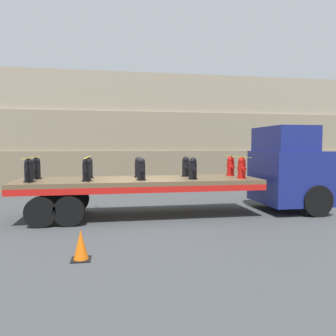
# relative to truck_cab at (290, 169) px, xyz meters

# --- Properties ---
(ground_plane) EXTENTS (120.00, 120.00, 0.00)m
(ground_plane) POSITION_rel_truck_cab_xyz_m (-5.71, 0.00, -1.58)
(ground_plane) COLOR #3F4244
(rock_cliff) EXTENTS (60.00, 3.30, 6.59)m
(rock_cliff) POSITION_rel_truck_cab_xyz_m (-5.71, 8.45, 1.71)
(rock_cliff) COLOR #84755B
(rock_cliff) RESTS_ON ground_plane
(truck_cab) EXTENTS (2.22, 2.71, 3.18)m
(truck_cab) POSITION_rel_truck_cab_xyz_m (0.00, 0.00, 0.00)
(truck_cab) COLOR navy
(truck_cab) RESTS_ON ground_plane
(flatbed_trailer) EXTENTS (8.30, 2.56, 1.32)m
(flatbed_trailer) POSITION_rel_truck_cab_xyz_m (-6.38, 0.00, -0.54)
(flatbed_trailer) COLOR brown
(flatbed_trailer) RESTS_ON ground_plane
(fire_hydrant_black_near_0) EXTENTS (0.34, 0.56, 0.75)m
(fire_hydrant_black_near_0) POSITION_rel_truck_cab_xyz_m (-9.26, -0.54, 0.10)
(fire_hydrant_black_near_0) COLOR black
(fire_hydrant_black_near_0) RESTS_ON flatbed_trailer
(fire_hydrant_black_far_0) EXTENTS (0.34, 0.56, 0.75)m
(fire_hydrant_black_far_0) POSITION_rel_truck_cab_xyz_m (-9.26, 0.54, 0.10)
(fire_hydrant_black_far_0) COLOR black
(fire_hydrant_black_far_0) RESTS_ON flatbed_trailer
(fire_hydrant_black_near_1) EXTENTS (0.34, 0.56, 0.75)m
(fire_hydrant_black_near_1) POSITION_rel_truck_cab_xyz_m (-7.49, -0.54, 0.10)
(fire_hydrant_black_near_1) COLOR black
(fire_hydrant_black_near_1) RESTS_ON flatbed_trailer
(fire_hydrant_black_far_1) EXTENTS (0.34, 0.56, 0.75)m
(fire_hydrant_black_far_1) POSITION_rel_truck_cab_xyz_m (-7.49, 0.54, 0.10)
(fire_hydrant_black_far_1) COLOR black
(fire_hydrant_black_far_1) RESTS_ON flatbed_trailer
(fire_hydrant_black_near_2) EXTENTS (0.34, 0.56, 0.75)m
(fire_hydrant_black_near_2) POSITION_rel_truck_cab_xyz_m (-5.71, -0.54, 0.10)
(fire_hydrant_black_near_2) COLOR black
(fire_hydrant_black_near_2) RESTS_ON flatbed_trailer
(fire_hydrant_black_far_2) EXTENTS (0.34, 0.56, 0.75)m
(fire_hydrant_black_far_2) POSITION_rel_truck_cab_xyz_m (-5.71, 0.54, 0.10)
(fire_hydrant_black_far_2) COLOR black
(fire_hydrant_black_far_2) RESTS_ON flatbed_trailer
(fire_hydrant_black_near_3) EXTENTS (0.34, 0.56, 0.75)m
(fire_hydrant_black_near_3) POSITION_rel_truck_cab_xyz_m (-3.94, -0.54, 0.10)
(fire_hydrant_black_near_3) COLOR black
(fire_hydrant_black_near_3) RESTS_ON flatbed_trailer
(fire_hydrant_black_far_3) EXTENTS (0.34, 0.56, 0.75)m
(fire_hydrant_black_far_3) POSITION_rel_truck_cab_xyz_m (-3.94, 0.54, 0.10)
(fire_hydrant_black_far_3) COLOR black
(fire_hydrant_black_far_3) RESTS_ON flatbed_trailer
(fire_hydrant_red_near_4) EXTENTS (0.34, 0.56, 0.75)m
(fire_hydrant_red_near_4) POSITION_rel_truck_cab_xyz_m (-2.17, -0.54, 0.10)
(fire_hydrant_red_near_4) COLOR red
(fire_hydrant_red_near_4) RESTS_ON flatbed_trailer
(fire_hydrant_red_far_4) EXTENTS (0.34, 0.56, 0.75)m
(fire_hydrant_red_far_4) POSITION_rel_truck_cab_xyz_m (-2.17, 0.54, 0.10)
(fire_hydrant_red_far_4) COLOR red
(fire_hydrant_red_far_4) RESTS_ON flatbed_trailer
(cargo_strap_rear) EXTENTS (0.05, 2.66, 0.01)m
(cargo_strap_rear) POSITION_rel_truck_cab_xyz_m (-9.26, 0.00, 0.49)
(cargo_strap_rear) COLOR yellow
(cargo_strap_rear) RESTS_ON fire_hydrant_black_near_0
(cargo_strap_middle) EXTENTS (0.05, 2.66, 0.01)m
(cargo_strap_middle) POSITION_rel_truck_cab_xyz_m (-7.49, 0.00, 0.49)
(cargo_strap_middle) COLOR yellow
(cargo_strap_middle) RESTS_ON fire_hydrant_black_near_1
(cargo_strap_front) EXTENTS (0.05, 2.66, 0.01)m
(cargo_strap_front) POSITION_rel_truck_cab_xyz_m (-2.17, 0.00, 0.49)
(cargo_strap_front) COLOR yellow
(cargo_strap_front) RESTS_ON fire_hydrant_red_near_4
(traffic_cone) EXTENTS (0.41, 0.41, 0.66)m
(traffic_cone) POSITION_rel_truck_cab_xyz_m (-7.38, -4.30, -1.26)
(traffic_cone) COLOR black
(traffic_cone) RESTS_ON ground_plane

